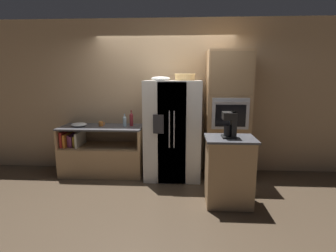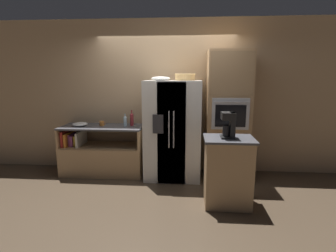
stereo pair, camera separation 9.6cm
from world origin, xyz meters
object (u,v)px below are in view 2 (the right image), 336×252
coffee_maker (229,124)px  refrigerator (173,130)px  mug (102,123)px  wall_oven (227,116)px  wicker_basket (185,77)px  fruit_bowl (161,78)px  bottle_short (125,121)px  bottle_tall (132,119)px  mixing_bowl (80,124)px

coffee_maker → refrigerator: bearing=130.4°
mug → refrigerator: bearing=-4.6°
wall_oven → wicker_basket: bearing=-178.5°
wicker_basket → fruit_bowl: 0.41m
refrigerator → wicker_basket: 0.94m
bottle_short → coffee_maker: coffee_maker is taller
mug → wicker_basket: bearing=-2.4°
fruit_bowl → bottle_tall: 0.94m
refrigerator → bottle_tall: 0.80m
wicker_basket → mug: 1.73m
wicker_basket → bottle_tall: wicker_basket is taller
refrigerator → mixing_bowl: 1.70m
bottle_tall → mixing_bowl: 0.95m
refrigerator → bottle_short: refrigerator is taller
refrigerator → bottle_tall: bearing=167.8°
refrigerator → wall_oven: 0.98m
wicker_basket → mixing_bowl: (-1.90, 0.00, -0.85)m
refrigerator → mixing_bowl: refrigerator is taller
bottle_tall → mixing_bowl: bottle_tall is taller
bottle_short → mug: bearing=179.2°
refrigerator → bottle_tall: refrigerator is taller
refrigerator → mixing_bowl: (-1.70, 0.05, 0.07)m
wall_oven → mixing_bowl: bearing=-179.7°
refrigerator → mixing_bowl: size_ratio=6.21×
wicker_basket → bottle_tall: bearing=172.7°
mug → bottle_short: bearing=-0.8°
bottle_tall → mixing_bowl: size_ratio=1.04×
mixing_bowl → wall_oven: bearing=0.3°
wicker_basket → fruit_bowl: (-0.41, -0.07, -0.03)m
refrigerator → bottle_tall: size_ratio=5.99×
bottle_short → mug: bottle_short is taller
wicker_basket → coffee_maker: (0.62, -1.01, -0.62)m
fruit_bowl → bottle_tall: (-0.56, 0.19, -0.73)m
wall_oven → fruit_bowl: 1.31m
bottle_short → mixing_bowl: (-0.83, -0.05, -0.07)m
mixing_bowl → coffee_maker: 2.73m
refrigerator → wall_oven: (0.94, 0.06, 0.25)m
wall_oven → mixing_bowl: size_ratio=8.00×
fruit_bowl → bottle_short: bearing=169.5°
wicker_basket → coffee_maker: 1.34m
refrigerator → wicker_basket: wicker_basket is taller
fruit_bowl → coffee_maker: bearing=-42.6°
wicker_basket → bottle_tall: size_ratio=1.23×
fruit_bowl → bottle_short: (-0.67, 0.12, -0.75)m
fruit_bowl → bottle_short: 1.01m
wicker_basket → mug: bearing=177.6°
bottle_tall → bottle_short: bottle_tall is taller
wicker_basket → mixing_bowl: wicker_basket is taller
refrigerator → coffee_maker: size_ratio=4.89×
bottle_tall → mug: (-0.55, -0.06, -0.08)m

